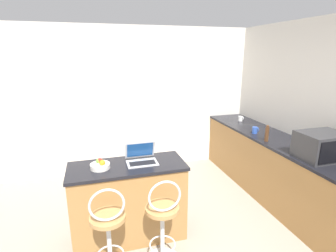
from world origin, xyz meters
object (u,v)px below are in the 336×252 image
(bar_stool_near, at_px, (109,235))
(mug_white, at_px, (241,119))
(pepper_mill, at_px, (267,133))
(bar_stool_far, at_px, (163,225))
(mug_blue, at_px, (255,130))
(fruit_bowl, at_px, (100,165))
(laptop, at_px, (141,157))
(microwave, at_px, (322,146))

(bar_stool_near, relative_size, mug_white, 10.38)
(mug_white, bearing_deg, pepper_mill, -103.30)
(bar_stool_far, bearing_deg, mug_blue, 33.22)
(fruit_bowl, bearing_deg, mug_blue, 15.47)
(pepper_mill, xyz_separation_m, fruit_bowl, (-2.30, -0.28, -0.08))
(bar_stool_far, height_order, laptop, laptop)
(laptop, bearing_deg, mug_blue, 17.46)
(mug_blue, distance_m, mug_white, 0.78)
(laptop, distance_m, microwave, 2.12)
(laptop, xyz_separation_m, microwave, (2.06, -0.50, 0.10))
(laptop, xyz_separation_m, mug_white, (2.11, 1.35, -0.01))
(bar_stool_far, bearing_deg, mug_white, 43.88)
(laptop, height_order, mug_white, laptop)
(bar_stool_near, xyz_separation_m, laptop, (0.44, 0.59, 0.52))
(bar_stool_far, bearing_deg, laptop, 99.26)
(laptop, distance_m, mug_blue, 2.00)
(fruit_bowl, bearing_deg, mug_white, 28.66)
(fruit_bowl, distance_m, mug_white, 2.93)
(fruit_bowl, bearing_deg, microwave, -9.99)
(fruit_bowl, height_order, mug_blue, fruit_bowl)
(laptop, distance_m, mug_white, 2.50)
(bar_stool_far, distance_m, fruit_bowl, 0.92)
(pepper_mill, bearing_deg, mug_blue, 80.29)
(bar_stool_near, height_order, fruit_bowl, fruit_bowl)
(pepper_mill, bearing_deg, mug_white, 76.70)
(pepper_mill, bearing_deg, bar_stool_far, -155.10)
(fruit_bowl, height_order, mug_white, fruit_bowl)
(microwave, bearing_deg, laptop, 166.35)
(bar_stool_far, distance_m, pepper_mill, 2.01)
(bar_stool_near, distance_m, bar_stool_far, 0.53)
(pepper_mill, xyz_separation_m, mug_blue, (0.06, 0.38, -0.06))
(bar_stool_far, bearing_deg, fruit_bowl, 136.44)
(bar_stool_far, xyz_separation_m, fruit_bowl, (-0.56, 0.53, 0.50))
(microwave, xyz_separation_m, pepper_mill, (-0.22, 0.72, -0.05))
(pepper_mill, relative_size, fruit_bowl, 1.14)
(bar_stool_near, xyz_separation_m, microwave, (2.49, 0.09, 0.62))
(bar_stool_near, distance_m, mug_blue, 2.68)
(mug_blue, bearing_deg, laptop, -162.54)
(microwave, relative_size, pepper_mill, 2.21)
(laptop, xyz_separation_m, fruit_bowl, (-0.46, -0.06, -0.02))
(laptop, bearing_deg, bar_stool_far, -80.74)
(bar_stool_far, xyz_separation_m, mug_blue, (1.81, 1.19, 0.51))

